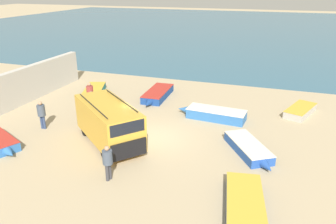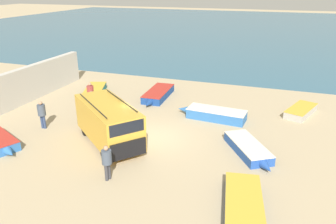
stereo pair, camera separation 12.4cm
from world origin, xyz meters
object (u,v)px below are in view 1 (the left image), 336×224
fishing_rowboat_0 (301,110)px  fisherman_3 (90,93)px  fishing_rowboat_3 (245,207)px  fishing_rowboat_6 (214,114)px  fishing_rowboat_2 (249,149)px  fisherman_1 (41,112)px  fishing_rowboat_1 (95,90)px  fishing_rowboat_4 (157,94)px  fisherman_2 (92,101)px  parked_van (109,122)px  fisherman_0 (108,160)px

fishing_rowboat_0 → fisherman_3: bearing=124.4°
fishing_rowboat_3 → fishing_rowboat_6: size_ratio=1.03×
fishing_rowboat_2 → fisherman_1: bearing=-118.2°
fishing_rowboat_1 → fishing_rowboat_4: (5.11, 0.58, 0.01)m
fishing_rowboat_0 → fisherman_2: fisherman_2 is taller
fishing_rowboat_0 → fishing_rowboat_3: fishing_rowboat_3 is taller
fishing_rowboat_2 → parked_van: bearing=-112.9°
fisherman_2 → fisherman_3: 1.73m
fishing_rowboat_4 → fisherman_3: size_ratio=2.66×
parked_van → fisherman_0: parked_van is taller
fisherman_1 → fisherman_3: bearing=170.5°
fisherman_0 → fisherman_2: 8.01m
fishing_rowboat_1 → fishing_rowboat_4: fishing_rowboat_4 is taller
parked_van → fisherman_3: parked_van is taller
parked_van → fishing_rowboat_2: bearing=49.5°
fishing_rowboat_1 → fishing_rowboat_2: 14.09m
fishing_rowboat_0 → fisherman_1: fisherman_1 is taller
parked_van → fishing_rowboat_3: parked_van is taller
fishing_rowboat_6 → fisherman_0: (-3.01, -8.57, 0.69)m
fishing_rowboat_6 → fisherman_2: (-7.74, -2.10, 0.69)m
fisherman_0 → fisherman_2: (-4.72, 6.47, -0.00)m
fishing_rowboat_4 → fishing_rowboat_1: bearing=-86.0°
fisherman_3 → fishing_rowboat_1: bearing=-133.4°
parked_van → fishing_rowboat_1: size_ratio=1.38×
fishing_rowboat_1 → fisherman_2: size_ratio=2.24×
fishing_rowboat_4 → fisherman_0: (1.92, -11.23, 0.73)m
fishing_rowboat_4 → fishing_rowboat_3: bearing=32.1°
fisherman_1 → fisherman_2: fisherman_1 is taller
fishing_rowboat_0 → fisherman_2: 14.04m
fisherman_2 → fisherman_3: (-0.98, 1.42, 0.05)m
fishing_rowboat_4 → fishing_rowboat_6: bearing=59.2°
fishing_rowboat_6 → fisherman_3: size_ratio=2.59×
fisherman_2 → fishing_rowboat_0: bearing=177.6°
fishing_rowboat_0 → fishing_rowboat_4: (-10.34, -0.12, 0.04)m
fisherman_1 → fisherman_2: 3.30m
fishing_rowboat_1 → fishing_rowboat_2: bearing=-136.0°
parked_van → fishing_rowboat_4: bearing=131.1°
fishing_rowboat_2 → fisherman_0: (-5.69, -4.58, 0.76)m
parked_van → fisherman_0: 3.75m
fisherman_1 → fisherman_0: bearing=60.8°
fishing_rowboat_3 → fisherman_0: bearing=-102.5°
fishing_rowboat_0 → fisherman_0: bearing=164.1°
parked_van → fisherman_2: 4.35m
fishing_rowboat_3 → fisherman_1: bearing=-117.0°
fisherman_0 → fisherman_3: bearing=-40.2°
parked_van → fisherman_0: bearing=-22.5°
fishing_rowboat_2 → fishing_rowboat_3: bearing=-28.3°
fisherman_3 → fishing_rowboat_3: bearing=76.0°
fisherman_0 → fisherman_2: size_ratio=1.00×
fishing_rowboat_1 → fisherman_1: 7.05m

